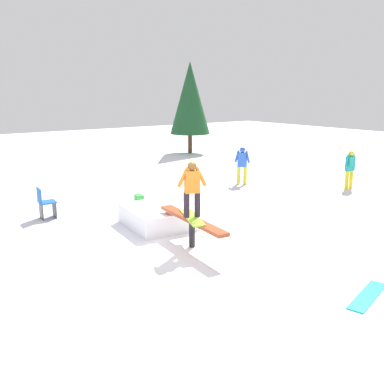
{
  "coord_description": "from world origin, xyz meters",
  "views": [
    {
      "loc": [
        7.43,
        -5.4,
        3.46
      ],
      "look_at": [
        0.0,
        0.0,
        1.28
      ],
      "focal_mm": 40.0,
      "sensor_mm": 36.0,
      "label": 1
    }
  ],
  "objects_px": {
    "folding_chair": "(45,204)",
    "pine_tree_near": "(190,98)",
    "main_rider_on_rail": "(192,191)",
    "backpack_on_snow": "(139,200)",
    "loose_snowboard_cyan": "(368,296)",
    "rail_feature": "(192,222)",
    "bystander_teal": "(350,168)",
    "bystander_blue": "(242,164)"
  },
  "relations": [
    {
      "from": "rail_feature",
      "to": "bystander_blue",
      "type": "relative_size",
      "value": 1.81
    },
    {
      "from": "bystander_teal",
      "to": "backpack_on_snow",
      "type": "xyz_separation_m",
      "value": [
        -2.41,
        -7.27,
        -0.61
      ]
    },
    {
      "from": "loose_snowboard_cyan",
      "to": "rail_feature",
      "type": "bearing_deg",
      "value": -89.75
    },
    {
      "from": "folding_chair",
      "to": "pine_tree_near",
      "type": "height_order",
      "value": "pine_tree_near"
    },
    {
      "from": "bystander_teal",
      "to": "pine_tree_near",
      "type": "bearing_deg",
      "value": -91.8
    },
    {
      "from": "loose_snowboard_cyan",
      "to": "folding_chair",
      "type": "xyz_separation_m",
      "value": [
        -7.93,
        -3.0,
        0.4
      ]
    },
    {
      "from": "bystander_blue",
      "to": "loose_snowboard_cyan",
      "type": "relative_size",
      "value": 1.06
    },
    {
      "from": "bystander_blue",
      "to": "pine_tree_near",
      "type": "distance_m",
      "value": 8.83
    },
    {
      "from": "bystander_teal",
      "to": "backpack_on_snow",
      "type": "distance_m",
      "value": 7.69
    },
    {
      "from": "main_rider_on_rail",
      "to": "pine_tree_near",
      "type": "relative_size",
      "value": 0.26
    },
    {
      "from": "folding_chair",
      "to": "backpack_on_snow",
      "type": "distance_m",
      "value": 2.79
    },
    {
      "from": "rail_feature",
      "to": "folding_chair",
      "type": "relative_size",
      "value": 2.91
    },
    {
      "from": "bystander_blue",
      "to": "pine_tree_near",
      "type": "bearing_deg",
      "value": 123.42
    },
    {
      "from": "loose_snowboard_cyan",
      "to": "pine_tree_near",
      "type": "xyz_separation_m",
      "value": [
        -15.93,
        7.7,
        3.05
      ]
    },
    {
      "from": "folding_chair",
      "to": "backpack_on_snow",
      "type": "height_order",
      "value": "folding_chair"
    },
    {
      "from": "folding_chair",
      "to": "pine_tree_near",
      "type": "relative_size",
      "value": 0.17
    },
    {
      "from": "rail_feature",
      "to": "bystander_teal",
      "type": "relative_size",
      "value": 1.84
    },
    {
      "from": "main_rider_on_rail",
      "to": "backpack_on_snow",
      "type": "relative_size",
      "value": 3.92
    },
    {
      "from": "backpack_on_snow",
      "to": "loose_snowboard_cyan",
      "type": "bearing_deg",
      "value": -169.2
    },
    {
      "from": "rail_feature",
      "to": "folding_chair",
      "type": "distance_m",
      "value": 4.63
    },
    {
      "from": "main_rider_on_rail",
      "to": "bystander_blue",
      "type": "bearing_deg",
      "value": 150.18
    },
    {
      "from": "main_rider_on_rail",
      "to": "loose_snowboard_cyan",
      "type": "distance_m",
      "value": 4.09
    },
    {
      "from": "loose_snowboard_cyan",
      "to": "backpack_on_snow",
      "type": "xyz_separation_m",
      "value": [
        -7.6,
        -0.24,
        0.16
      ]
    },
    {
      "from": "rail_feature",
      "to": "main_rider_on_rail",
      "type": "bearing_deg",
      "value": 0.0
    },
    {
      "from": "loose_snowboard_cyan",
      "to": "folding_chair",
      "type": "height_order",
      "value": "folding_chair"
    },
    {
      "from": "bystander_teal",
      "to": "bystander_blue",
      "type": "distance_m",
      "value": 3.86
    },
    {
      "from": "loose_snowboard_cyan",
      "to": "bystander_teal",
      "type": "bearing_deg",
      "value": -158.68
    },
    {
      "from": "bystander_blue",
      "to": "folding_chair",
      "type": "height_order",
      "value": "bystander_blue"
    },
    {
      "from": "rail_feature",
      "to": "backpack_on_snow",
      "type": "bearing_deg",
      "value": 173.82
    },
    {
      "from": "bystander_teal",
      "to": "pine_tree_near",
      "type": "relative_size",
      "value": 0.28
    },
    {
      "from": "rail_feature",
      "to": "folding_chair",
      "type": "xyz_separation_m",
      "value": [
        -4.19,
        -1.97,
        -0.17
      ]
    },
    {
      "from": "folding_chair",
      "to": "backpack_on_snow",
      "type": "relative_size",
      "value": 2.59
    },
    {
      "from": "bystander_blue",
      "to": "folding_chair",
      "type": "distance_m",
      "value": 7.44
    },
    {
      "from": "rail_feature",
      "to": "folding_chair",
      "type": "height_order",
      "value": "folding_chair"
    },
    {
      "from": "rail_feature",
      "to": "pine_tree_near",
      "type": "distance_m",
      "value": 15.2
    },
    {
      "from": "bystander_teal",
      "to": "loose_snowboard_cyan",
      "type": "bearing_deg",
      "value": 38.21
    },
    {
      "from": "bystander_teal",
      "to": "loose_snowboard_cyan",
      "type": "xyz_separation_m",
      "value": [
        5.2,
        -7.03,
        -0.77
      ]
    },
    {
      "from": "main_rider_on_rail",
      "to": "folding_chair",
      "type": "relative_size",
      "value": 1.51
    },
    {
      "from": "rail_feature",
      "to": "main_rider_on_rail",
      "type": "relative_size",
      "value": 1.92
    },
    {
      "from": "bystander_blue",
      "to": "folding_chair",
      "type": "xyz_separation_m",
      "value": [
        0.12,
        -7.43,
        -0.38
      ]
    },
    {
      "from": "main_rider_on_rail",
      "to": "bystander_teal",
      "type": "bearing_deg",
      "value": 122.17
    },
    {
      "from": "folding_chair",
      "to": "rail_feature",
      "type": "bearing_deg",
      "value": -150.43
    }
  ]
}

